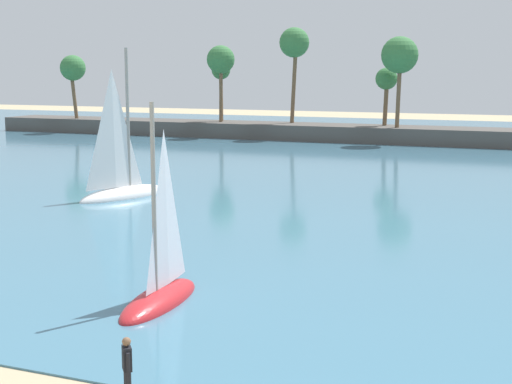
# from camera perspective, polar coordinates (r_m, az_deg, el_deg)

# --- Properties ---
(sea) EXTENTS (220.00, 105.84, 0.06)m
(sea) POSITION_cam_1_polar(r_m,az_deg,el_deg) (68.95, 14.70, 2.46)
(sea) COLOR teal
(sea) RESTS_ON ground
(palm_headland) EXTENTS (116.31, 6.47, 12.66)m
(palm_headland) POSITION_cam_1_polar(r_m,az_deg,el_deg) (81.66, 14.64, 5.06)
(palm_headland) COLOR #514C47
(palm_headland) RESTS_ON ground
(person_at_waterline) EXTENTS (0.38, 0.45, 1.67)m
(person_at_waterline) POSITION_cam_1_polar(r_m,az_deg,el_deg) (18.33, -9.78, -13.11)
(person_at_waterline) COLOR black
(person_at_waterline) RESTS_ON ground
(sailboat_mid_bay) EXTENTS (1.85, 5.11, 7.27)m
(sailboat_mid_bay) POSITION_cam_1_polar(r_m,az_deg,el_deg) (25.71, -7.29, -6.88)
(sailboat_mid_bay) COLOR red
(sailboat_mid_bay) RESTS_ON sea
(sailboat_toward_headland) EXTENTS (4.16, 7.05, 9.80)m
(sailboat_toward_headland) POSITION_cam_1_polar(r_m,az_deg,el_deg) (47.02, -10.06, 0.69)
(sailboat_toward_headland) COLOR white
(sailboat_toward_headland) RESTS_ON sea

